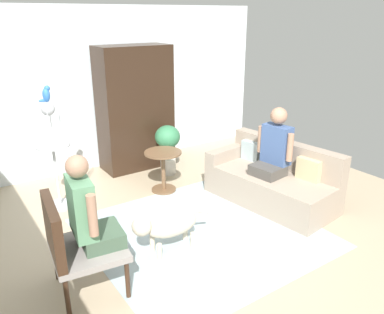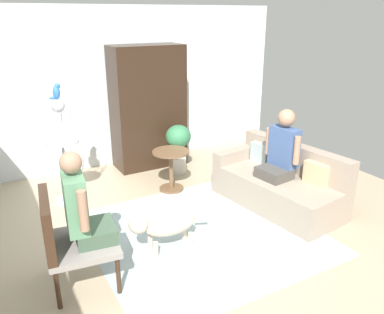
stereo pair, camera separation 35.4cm
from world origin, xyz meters
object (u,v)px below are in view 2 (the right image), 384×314
person_on_armchair (81,207)px  round_end_table (171,166)px  armchair (66,235)px  parrot (56,92)px  potted_plant (178,143)px  couch (279,183)px  dog (165,224)px  bird_cage_stand (63,148)px  armoire_cabinet (148,107)px  person_on_couch (282,150)px

person_on_armchair → round_end_table: (1.63, 1.49, -0.43)m
armchair → parrot: parrot is taller
potted_plant → couch: bearing=-67.4°
armchair → person_on_armchair: 0.30m
parrot → armchair: bearing=-102.0°
dog → parrot: 2.20m
bird_cage_stand → armoire_cabinet: bearing=26.0°
parrot → armoire_cabinet: bearing=26.0°
armchair → round_end_table: (1.79, 1.47, -0.17)m
parrot → armoire_cabinet: size_ratio=0.10×
couch → dog: couch is taller
potted_plant → bird_cage_stand: bearing=-174.9°
person_on_armchair → round_end_table: 2.25m
person_on_couch → armoire_cabinet: (-0.90, 2.25, 0.21)m
person_on_couch → parrot: bearing=148.5°
person_on_couch → armoire_cabinet: size_ratio=0.45×
dog → potted_plant: 2.22m
round_end_table → dog: size_ratio=0.65×
couch → armchair: bearing=-172.8°
couch → person_on_armchair: person_on_armchair is taller
bird_cage_stand → armoire_cabinet: size_ratio=0.72×
couch → person_on_armchair: size_ratio=2.07×
person_on_armchair → dog: person_on_armchair is taller
dog → armchair: bearing=-174.7°
dog → round_end_table: bearing=61.3°
round_end_table → bird_cage_stand: bearing=165.6°
armchair → person_on_armchair: person_on_armchair is taller
armchair → dog: (1.04, 0.10, -0.22)m
person_on_couch → potted_plant: person_on_couch is taller
dog → armoire_cabinet: armoire_cabinet is taller
person_on_couch → dog: bearing=-172.5°
couch → armoire_cabinet: (-0.92, 2.22, 0.70)m
dog → bird_cage_stand: bird_cage_stand is taller
person_on_armchair → parrot: size_ratio=4.40×
dog → parrot: size_ratio=4.63×
parrot → round_end_table: bearing=-14.4°
parrot → armoire_cabinet: 1.80m
potted_plant → armoire_cabinet: bearing=112.7°
dog → bird_cage_stand: size_ratio=0.66×
person_on_armchair → bird_cage_stand: bearing=83.0°
person_on_armchair → couch: bearing=8.1°
couch → bird_cage_stand: (-2.47, 1.46, 0.48)m
person_on_couch → parrot: 2.96m
potted_plant → armoire_cabinet: armoire_cabinet is taller
round_end_table → potted_plant: 0.67m
person_on_couch → round_end_table: person_on_couch is taller
person_on_couch → person_on_armchair: bearing=-172.5°
armchair → dog: size_ratio=1.02×
round_end_table → parrot: (-1.40, 0.36, 1.15)m
potted_plant → parrot: bearing=-174.9°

